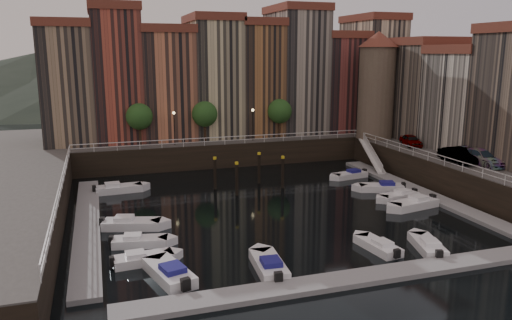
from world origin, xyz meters
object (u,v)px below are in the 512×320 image
object	(u,v)px
car_b	(458,156)
car_c	(482,158)
corner_tower	(376,83)
gangway	(372,154)
boat_left_2	(131,224)
boat_left_0	(142,259)
car_a	(411,141)
boat_left_1	(139,241)
mooring_pilings	(249,174)

from	to	relation	value
car_b	car_c	world-z (taller)	car_c
corner_tower	gangway	distance (m)	9.86
car_b	gangway	bearing A→B (deg)	104.13
gangway	boat_left_2	size ratio (longest dim) A/B	1.64
boat_left_0	car_a	distance (m)	38.04
boat_left_1	car_b	size ratio (longest dim) A/B	0.95
boat_left_2	car_c	xyz separation A→B (m)	(34.40, -0.63, 3.40)
mooring_pilings	car_b	bearing A→B (deg)	-20.82
gangway	boat_left_1	distance (m)	34.04
boat_left_0	boat_left_2	world-z (taller)	boat_left_2
mooring_pilings	boat_left_2	bearing A→B (deg)	-145.94
mooring_pilings	car_b	world-z (taller)	car_b
boat_left_0	boat_left_1	size ratio (longest dim) A/B	0.98
corner_tower	car_a	distance (m)	9.53
car_a	car_b	world-z (taller)	car_b
boat_left_1	boat_left_2	distance (m)	4.04
boat_left_1	gangway	bearing A→B (deg)	41.08
corner_tower	boat_left_0	size ratio (longest dim) A/B	3.19
boat_left_1	car_b	bearing A→B (deg)	20.32
boat_left_1	corner_tower	bearing A→B (deg)	44.75
boat_left_0	car_c	bearing A→B (deg)	6.66
car_a	car_c	bearing A→B (deg)	-73.53
boat_left_2	car_c	world-z (taller)	car_c
mooring_pilings	boat_left_0	bearing A→B (deg)	-127.97
corner_tower	car_b	bearing A→B (deg)	-89.76
corner_tower	boat_left_2	world-z (taller)	corner_tower
mooring_pilings	boat_left_0	world-z (taller)	mooring_pilings
car_a	car_b	bearing A→B (deg)	-82.32
mooring_pilings	car_a	xyz separation A→B (m)	(20.92, 1.70, 2.04)
boat_left_0	gangway	bearing A→B (deg)	29.65
corner_tower	car_a	bearing A→B (deg)	-82.42
car_c	boat_left_2	bearing A→B (deg)	174.84
gangway	car_c	size ratio (longest dim) A/B	1.54
car_a	mooring_pilings	bearing A→B (deg)	-162.46
boat_left_2	mooring_pilings	bearing A→B (deg)	50.34
car_a	gangway	bearing A→B (deg)	160.72
boat_left_0	boat_left_1	xyz separation A→B (m)	(0.07, 3.39, 0.00)
corner_tower	mooring_pilings	xyz separation A→B (m)	(-20.00, -8.60, -8.54)
car_b	boat_left_1	bearing A→B (deg)	-171.24
corner_tower	boat_left_1	size ratio (longest dim) A/B	3.14
boat_left_0	car_b	world-z (taller)	car_b
gangway	car_a	bearing A→B (deg)	-32.17
boat_left_0	car_c	xyz separation A→B (m)	(34.15, 6.79, 3.45)
car_a	boat_left_2	bearing A→B (deg)	-150.04
car_b	boat_left_0	bearing A→B (deg)	-165.55
car_a	car_c	size ratio (longest dim) A/B	0.75
boat_left_2	car_b	xyz separation A→B (m)	(32.86, 1.02, 3.38)
corner_tower	boat_left_0	bearing A→B (deg)	-142.83
boat_left_2	car_a	size ratio (longest dim) A/B	1.25
car_b	mooring_pilings	bearing A→B (deg)	159.12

